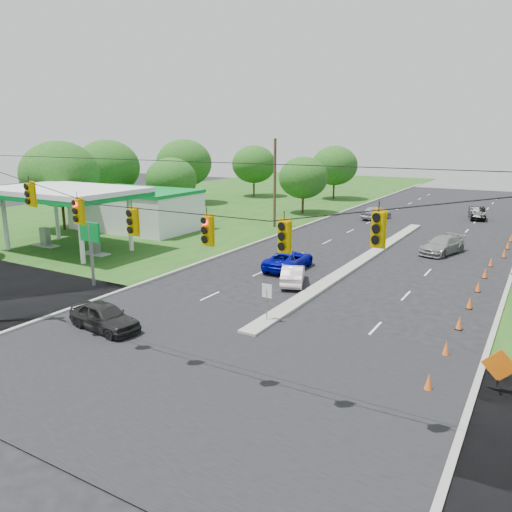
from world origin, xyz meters
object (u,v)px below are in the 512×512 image
Objects in this scene: white_sedan at (293,275)px; black_sedan at (104,317)px; gas_station at (126,206)px; blue_pickup at (289,260)px.

black_sedan is at bearing 46.86° from white_sedan.
gas_station reaches higher than white_sedan.
black_sedan is (17.29, -19.09, -1.88)m from gas_station.
gas_station is 20.46m from blue_pickup.
blue_pickup is (2.61, 14.72, -0.00)m from black_sedan.
black_sedan is 12.46m from white_sedan.
blue_pickup is (-1.87, 3.09, 0.06)m from white_sedan.
white_sedan is at bearing -14.07° from black_sedan.
white_sedan is (4.49, 11.63, -0.06)m from black_sedan.
black_sedan is 14.95m from blue_pickup.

